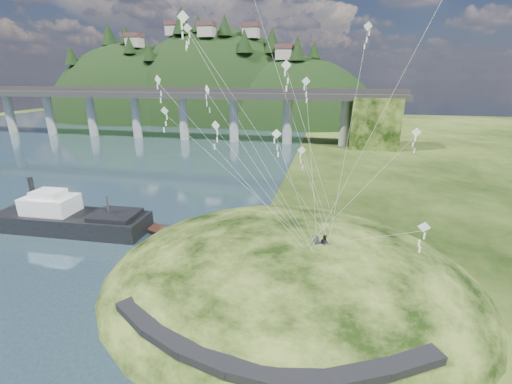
# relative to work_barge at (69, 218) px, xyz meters

# --- Properties ---
(ground) EXTENTS (320.00, 320.00, 0.00)m
(ground) POSITION_rel_work_barge_xyz_m (19.71, -6.93, -1.65)
(ground) COLOR black
(ground) RESTS_ON ground
(grass_hill) EXTENTS (36.00, 32.00, 13.00)m
(grass_hill) POSITION_rel_work_barge_xyz_m (27.71, -4.93, -3.15)
(grass_hill) COLOR black
(grass_hill) RESTS_ON ground
(footpath) EXTENTS (22.29, 5.84, 0.83)m
(footpath) POSITION_rel_work_barge_xyz_m (27.17, -16.68, 0.43)
(footpath) COLOR black
(footpath) RESTS_ON ground
(bridge) EXTENTS (160.00, 11.00, 15.00)m
(bridge) POSITION_rel_work_barge_xyz_m (-6.75, 63.13, 8.05)
(bridge) COLOR #2D2B2B
(bridge) RESTS_ON ground
(far_ridge) EXTENTS (153.00, 70.00, 94.50)m
(far_ridge) POSITION_rel_work_barge_xyz_m (-23.87, 115.24, -9.09)
(far_ridge) COLOR black
(far_ridge) RESTS_ON ground
(work_barge) EXTENTS (19.03, 5.89, 6.59)m
(work_barge) POSITION_rel_work_barge_xyz_m (0.00, 0.00, 0.00)
(work_barge) COLOR black
(work_barge) RESTS_ON ground
(wooden_dock) EXTENTS (12.08, 6.15, 0.87)m
(wooden_dock) POSITION_rel_work_barge_xyz_m (11.54, 1.46, -1.27)
(wooden_dock) COLOR #3B2018
(wooden_dock) RESTS_ON ground
(kite_flyers) EXTENTS (1.47, 1.02, 1.72)m
(kite_flyers) POSITION_rel_work_barge_xyz_m (30.58, -6.76, 4.06)
(kite_flyers) COLOR #292B37
(kite_flyers) RESTS_ON ground
(kite_swarm) EXTENTS (21.36, 15.77, 18.30)m
(kite_swarm) POSITION_rel_work_barge_xyz_m (25.81, -4.87, 15.74)
(kite_swarm) COLOR white
(kite_swarm) RESTS_ON ground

